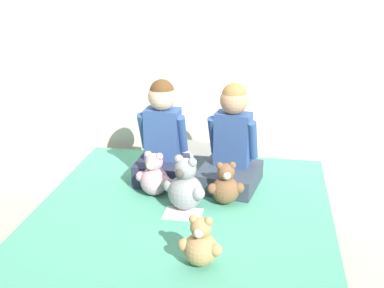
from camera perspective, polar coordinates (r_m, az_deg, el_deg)
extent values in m
plane|color=#B2A899|center=(2.89, -1.41, -16.67)|extent=(14.00, 14.00, 0.00)
cube|color=silver|center=(3.39, 1.88, 12.15)|extent=(8.00, 0.06, 2.50)
cube|color=#2D2D33|center=(2.83, -1.43, -14.95)|extent=(1.67, 1.92, 0.21)
cube|color=white|center=(2.71, -1.47, -11.31)|extent=(1.63, 1.89, 0.21)
cube|color=#4CA384|center=(2.65, -1.49, -9.12)|extent=(1.65, 1.91, 0.03)
cube|color=#282D47|center=(3.05, -3.61, -3.14)|extent=(0.31, 0.32, 0.14)
cube|color=#33518E|center=(3.01, -3.47, 1.22)|extent=(0.22, 0.15, 0.32)
sphere|color=beige|center=(2.93, -3.57, 5.64)|extent=(0.17, 0.17, 0.17)
sphere|color=brown|center=(2.93, -3.58, 6.21)|extent=(0.15, 0.15, 0.15)
cylinder|color=#33518E|center=(3.04, -5.71, 1.53)|extent=(0.06, 0.14, 0.26)
cylinder|color=#33518E|center=(2.97, -1.19, 1.21)|extent=(0.06, 0.14, 0.26)
cube|color=#384251|center=(2.99, 4.43, -3.86)|extent=(0.41, 0.45, 0.12)
cube|color=#33518E|center=(2.96, 4.86, 0.59)|extent=(0.23, 0.16, 0.33)
sphere|color=tan|center=(2.88, 5.01, 5.18)|extent=(0.17, 0.17, 0.17)
sphere|color=#A37A42|center=(2.87, 5.03, 5.75)|extent=(0.15, 0.15, 0.15)
cylinder|color=#33518E|center=(2.99, 2.59, 1.02)|extent=(0.08, 0.15, 0.27)
cylinder|color=#33518E|center=(2.93, 7.19, 0.45)|extent=(0.08, 0.15, 0.27)
sphere|color=#DBA3B2|center=(2.87, -4.47, -4.39)|extent=(0.17, 0.17, 0.17)
sphere|color=#DBA3B2|center=(2.82, -4.54, -2.14)|extent=(0.11, 0.11, 0.11)
sphere|color=white|center=(2.79, -4.99, -2.57)|extent=(0.05, 0.05, 0.05)
sphere|color=#DBA3B2|center=(2.83, -5.24, -1.24)|extent=(0.04, 0.04, 0.04)
sphere|color=#DBA3B2|center=(2.79, -3.89, -1.49)|extent=(0.04, 0.04, 0.04)
sphere|color=#DBA3B2|center=(2.89, -6.06, -3.84)|extent=(0.06, 0.06, 0.06)
sphere|color=#DBA3B2|center=(2.81, -3.21, -4.44)|extent=(0.06, 0.06, 0.06)
sphere|color=brown|center=(2.77, 3.98, -5.48)|extent=(0.16, 0.16, 0.16)
sphere|color=brown|center=(2.72, 4.04, -3.31)|extent=(0.10, 0.10, 0.10)
sphere|color=beige|center=(2.69, 4.16, -3.77)|extent=(0.04, 0.04, 0.04)
sphere|color=brown|center=(2.70, 3.31, -2.58)|extent=(0.04, 0.04, 0.04)
sphere|color=brown|center=(2.71, 4.81, -2.53)|extent=(0.04, 0.04, 0.04)
sphere|color=brown|center=(2.74, 2.45, -5.30)|extent=(0.06, 0.06, 0.06)
sphere|color=brown|center=(2.76, 5.61, -5.19)|extent=(0.06, 0.06, 0.06)
sphere|color=#939399|center=(2.70, -0.77, -5.72)|extent=(0.20, 0.20, 0.20)
sphere|color=#939399|center=(2.64, -0.78, -2.96)|extent=(0.12, 0.12, 0.12)
sphere|color=#4C4742|center=(2.60, -1.40, -3.48)|extent=(0.06, 0.06, 0.06)
sphere|color=#939399|center=(2.64, -1.59, -1.81)|extent=(0.05, 0.05, 0.05)
sphere|color=#939399|center=(2.60, 0.03, -2.20)|extent=(0.05, 0.05, 0.05)
sphere|color=#939399|center=(2.72, -2.67, -4.94)|extent=(0.08, 0.08, 0.08)
sphere|color=#939399|center=(2.63, 0.73, -5.89)|extent=(0.08, 0.08, 0.08)
sphere|color=tan|center=(2.24, 1.03, -12.35)|extent=(0.16, 0.16, 0.16)
sphere|color=tan|center=(2.18, 1.05, -9.88)|extent=(0.10, 0.10, 0.10)
sphere|color=beige|center=(2.15, 0.76, -10.53)|extent=(0.04, 0.04, 0.04)
sphere|color=tan|center=(2.17, 0.16, -8.90)|extent=(0.04, 0.04, 0.04)
sphere|color=tan|center=(2.16, 1.97, -9.14)|extent=(0.04, 0.04, 0.04)
sphere|color=tan|center=(2.24, -0.95, -11.85)|extent=(0.06, 0.06, 0.06)
sphere|color=tan|center=(2.20, 2.84, -12.42)|extent=(0.06, 0.06, 0.06)
cube|color=white|center=(3.32, 1.08, -1.35)|extent=(0.55, 0.28, 0.11)
cube|color=white|center=(2.68, -1.07, -8.27)|extent=(0.21, 0.15, 0.00)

